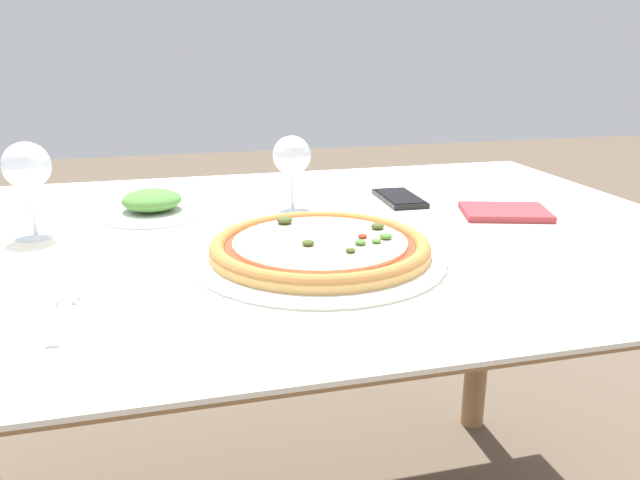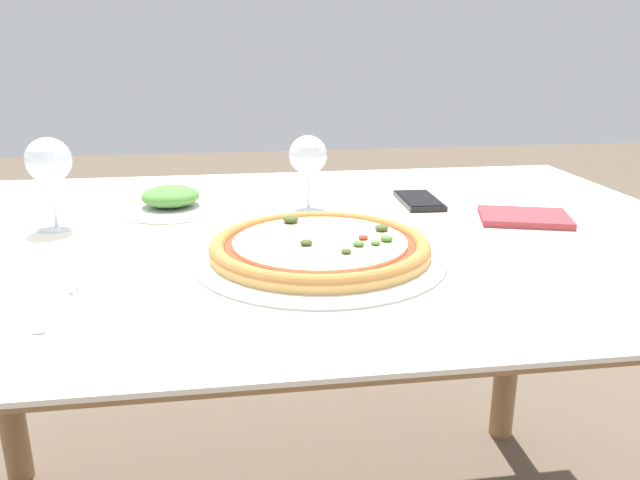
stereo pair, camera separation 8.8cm
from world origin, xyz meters
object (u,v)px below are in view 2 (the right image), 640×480
Objects in this scene: dining_table at (281,275)px; wine_glass_far_left at (49,164)px; side_plate at (171,202)px; wine_glass_far_right at (308,158)px; cell_phone at (419,200)px; pizza_plate at (320,249)px; fork at (60,300)px.

dining_table is 0.42m from wine_glass_far_left.
side_plate is at bearing 24.42° from wine_glass_far_left.
cell_phone is at bearing 4.81° from wine_glass_far_right.
pizza_plate is 0.38m from side_plate.
wine_glass_far_left reaches higher than dining_table.
dining_table is at bearing 41.70° from fork.
cell_phone is (0.24, 0.30, -0.01)m from pizza_plate.
dining_table is 9.48× the size of wine_glass_far_left.
cell_phone is 0.47m from side_plate.
wine_glass_far_right is (0.43, 0.06, -0.01)m from wine_glass_far_left.
dining_table is 10.43× the size of wine_glass_far_right.
pizza_plate is (0.04, -0.15, 0.09)m from dining_table.
cell_phone reaches higher than fork.
wine_glass_far_left reaches higher than side_plate.
side_plate is (0.18, 0.08, -0.09)m from wine_glass_far_left.
wine_glass_far_left is at bearing 104.09° from fork.
fork is at bearing -75.91° from wine_glass_far_left.
side_plate is (-0.47, 0.01, 0.01)m from cell_phone.
pizza_plate is at bearing -128.32° from cell_phone.
wine_glass_far_left is (-0.41, 0.22, 0.09)m from pizza_plate.
side_plate is at bearing 127.14° from pizza_plate.
pizza_plate is 2.45× the size of cell_phone.
wine_glass_far_left is 0.44m from wine_glass_far_right.
wine_glass_far_right is at bearing -5.72° from side_plate.
wine_glass_far_right is (0.35, 0.39, 0.09)m from fork.
wine_glass_far_left reaches higher than cell_phone.
side_plate reaches higher than fork.
wine_glass_far_left is (-0.37, 0.07, 0.19)m from dining_table.
pizza_plate is 0.35m from fork.
pizza_plate is at bearing -93.85° from wine_glass_far_right.
dining_table is 0.39m from fork.
wine_glass_far_left is at bearing 168.96° from dining_table.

